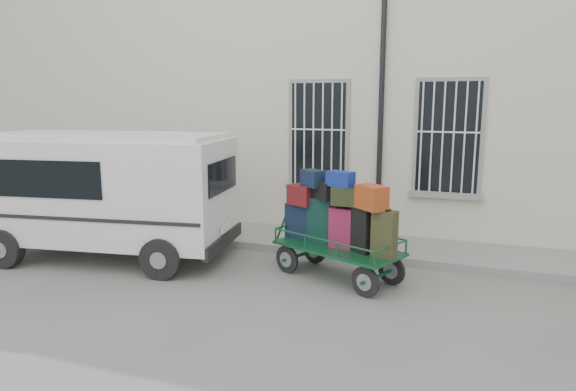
{
  "coord_description": "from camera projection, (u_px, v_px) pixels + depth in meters",
  "views": [
    {
      "loc": [
        2.79,
        -7.78,
        2.98
      ],
      "look_at": [
        -0.39,
        1.0,
        1.25
      ],
      "focal_mm": 32.0,
      "sensor_mm": 36.0,
      "label": 1
    }
  ],
  "objects": [
    {
      "name": "ground",
      "position": [
        290.0,
        279.0,
        8.67
      ],
      "size": [
        80.0,
        80.0,
        0.0
      ],
      "primitive_type": "plane",
      "color": "slate",
      "rests_on": "ground"
    },
    {
      "name": "van",
      "position": [
        106.0,
        188.0,
        9.68
      ],
      "size": [
        4.95,
        2.69,
        2.38
      ],
      "rotation": [
        0.0,
        0.0,
        0.15
      ],
      "color": "silver",
      "rests_on": "ground"
    },
    {
      "name": "luggage_cart",
      "position": [
        337.0,
        223.0,
        8.57
      ],
      "size": [
        2.52,
        1.75,
        1.85
      ],
      "rotation": [
        0.0,
        0.0,
        -0.41
      ],
      "color": "black",
      "rests_on": "ground"
    },
    {
      "name": "sidewalk",
      "position": [
        325.0,
        242.0,
        10.69
      ],
      "size": [
        24.0,
        1.7,
        0.15
      ],
      "primitive_type": "cube",
      "color": "slate",
      "rests_on": "ground"
    },
    {
      "name": "building",
      "position": [
        362.0,
        100.0,
        13.2
      ],
      "size": [
        24.0,
        5.15,
        6.0
      ],
      "color": "beige",
      "rests_on": "ground"
    }
  ]
}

